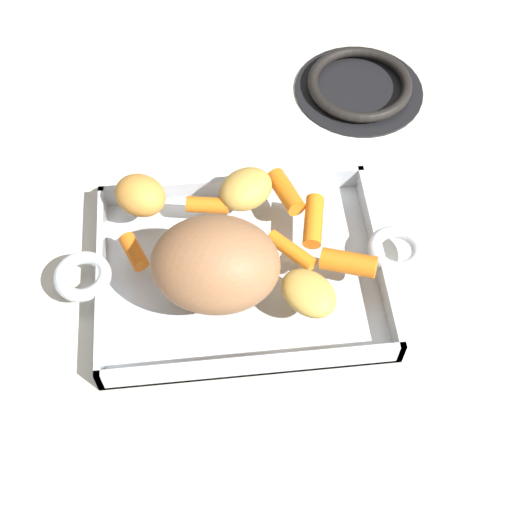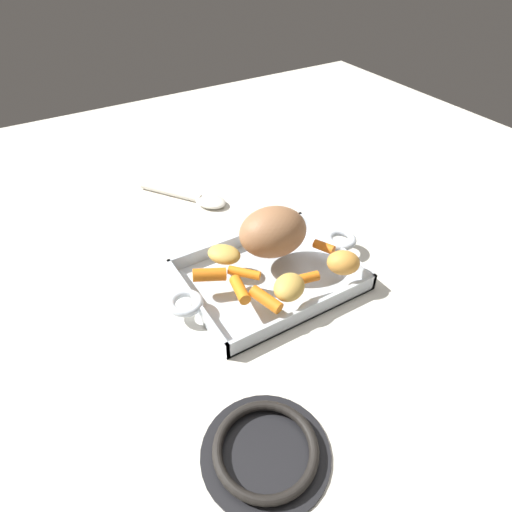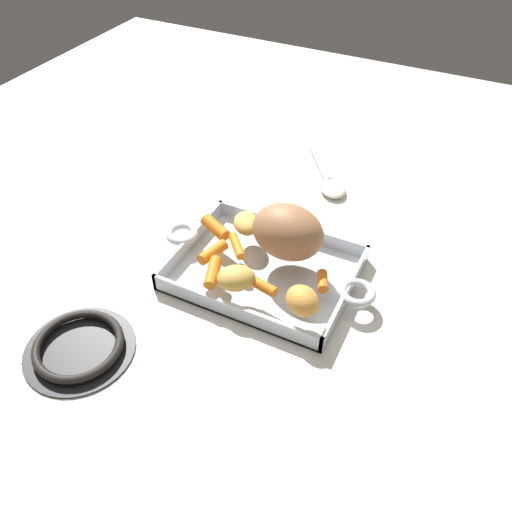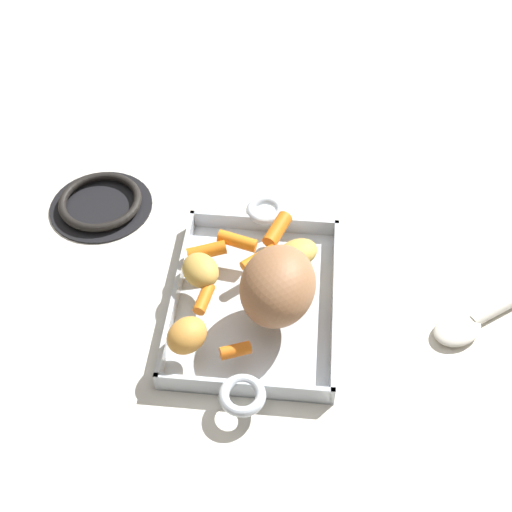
{
  "view_description": "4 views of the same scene",
  "coord_description": "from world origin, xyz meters",
  "px_view_note": "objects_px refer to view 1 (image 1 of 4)",
  "views": [
    {
      "loc": [
        0.03,
        0.42,
        0.67
      ],
      "look_at": [
        -0.02,
        0.0,
        0.05
      ],
      "focal_mm": 49.9,
      "sensor_mm": 36.0,
      "label": 1
    },
    {
      "loc": [
        -0.34,
        -0.51,
        0.57
      ],
      "look_at": [
        -0.02,
        0.02,
        0.05
      ],
      "focal_mm": 30.84,
      "sensor_mm": 36.0,
      "label": 2
    },
    {
      "loc": [
        0.28,
        -0.6,
        0.65
      ],
      "look_at": [
        -0.0,
        -0.03,
        0.07
      ],
      "focal_mm": 36.17,
      "sensor_mm": 36.0,
      "label": 3
    },
    {
      "loc": [
        0.61,
        0.06,
        0.8
      ],
      "look_at": [
        -0.03,
        -0.0,
        0.08
      ],
      "focal_mm": 47.58,
      "sensor_mm": 36.0,
      "label": 4
    }
  ],
  "objects_px": {
    "baby_carrot_center_left": "(134,252)",
    "potato_halved": "(309,293)",
    "baby_carrot_southeast": "(291,247)",
    "baby_carrot_long": "(349,263)",
    "pork_roast": "(215,264)",
    "potato_corner": "(246,189)",
    "stove_burner_rear": "(359,86)",
    "baby_carrot_southwest": "(286,192)",
    "baby_carrot_short": "(313,221)",
    "roasting_dish": "(242,273)",
    "potato_whole": "(140,195)",
    "baby_carrot_center_right": "(208,205)"
  },
  "relations": [
    {
      "from": "baby_carrot_long",
      "to": "potato_corner",
      "type": "bearing_deg",
      "value": -46.68
    },
    {
      "from": "potato_whole",
      "to": "pork_roast",
      "type": "bearing_deg",
      "value": 123.51
    },
    {
      "from": "stove_burner_rear",
      "to": "potato_halved",
      "type": "bearing_deg",
      "value": 70.44
    },
    {
      "from": "potato_whole",
      "to": "potato_corner",
      "type": "relative_size",
      "value": 0.93
    },
    {
      "from": "baby_carrot_center_left",
      "to": "potato_corner",
      "type": "distance_m",
      "value": 0.14
    },
    {
      "from": "baby_carrot_short",
      "to": "baby_carrot_southeast",
      "type": "relative_size",
      "value": 1.02
    },
    {
      "from": "pork_roast",
      "to": "potato_corner",
      "type": "distance_m",
      "value": 0.12
    },
    {
      "from": "pork_roast",
      "to": "baby_carrot_southeast",
      "type": "height_order",
      "value": "pork_roast"
    },
    {
      "from": "pork_roast",
      "to": "roasting_dish",
      "type": "bearing_deg",
      "value": -129.22
    },
    {
      "from": "stove_burner_rear",
      "to": "roasting_dish",
      "type": "bearing_deg",
      "value": 56.64
    },
    {
      "from": "pork_roast",
      "to": "stove_burner_rear",
      "type": "bearing_deg",
      "value": -124.04
    },
    {
      "from": "baby_carrot_center_left",
      "to": "potato_halved",
      "type": "height_order",
      "value": "potato_halved"
    },
    {
      "from": "pork_roast",
      "to": "baby_carrot_short",
      "type": "xyz_separation_m",
      "value": [
        -0.11,
        -0.07,
        -0.04
      ]
    },
    {
      "from": "potato_corner",
      "to": "stove_burner_rear",
      "type": "height_order",
      "value": "potato_corner"
    },
    {
      "from": "roasting_dish",
      "to": "stove_burner_rear",
      "type": "relative_size",
      "value": 2.34
    },
    {
      "from": "baby_carrot_southwest",
      "to": "baby_carrot_short",
      "type": "bearing_deg",
      "value": 120.03
    },
    {
      "from": "baby_carrot_long",
      "to": "baby_carrot_center_left",
      "type": "bearing_deg",
      "value": -9.88
    },
    {
      "from": "baby_carrot_long",
      "to": "roasting_dish",
      "type": "bearing_deg",
      "value": -12.14
    },
    {
      "from": "baby_carrot_short",
      "to": "baby_carrot_southeast",
      "type": "height_order",
      "value": "baby_carrot_short"
    },
    {
      "from": "baby_carrot_southeast",
      "to": "pork_roast",
      "type": "bearing_deg",
      "value": 25.17
    },
    {
      "from": "roasting_dish",
      "to": "baby_carrot_southwest",
      "type": "bearing_deg",
      "value": -126.45
    },
    {
      "from": "potato_corner",
      "to": "roasting_dish",
      "type": "bearing_deg",
      "value": 80.86
    },
    {
      "from": "baby_carrot_long",
      "to": "potato_corner",
      "type": "height_order",
      "value": "potato_corner"
    },
    {
      "from": "baby_carrot_southwest",
      "to": "baby_carrot_long",
      "type": "xyz_separation_m",
      "value": [
        -0.05,
        0.1,
        0.0
      ]
    },
    {
      "from": "baby_carrot_southeast",
      "to": "baby_carrot_long",
      "type": "bearing_deg",
      "value": 153.56
    },
    {
      "from": "pork_roast",
      "to": "baby_carrot_long",
      "type": "bearing_deg",
      "value": -175.86
    },
    {
      "from": "baby_carrot_short",
      "to": "potato_halved",
      "type": "xyz_separation_m",
      "value": [
        0.02,
        0.09,
        0.0
      ]
    },
    {
      "from": "baby_carrot_southwest",
      "to": "potato_corner",
      "type": "bearing_deg",
      "value": -2.66
    },
    {
      "from": "baby_carrot_southeast",
      "to": "potato_whole",
      "type": "height_order",
      "value": "potato_whole"
    },
    {
      "from": "baby_carrot_center_left",
      "to": "potato_corner",
      "type": "height_order",
      "value": "potato_corner"
    },
    {
      "from": "baby_carrot_southwest",
      "to": "stove_burner_rear",
      "type": "xyz_separation_m",
      "value": [
        -0.13,
        -0.2,
        -0.04
      ]
    },
    {
      "from": "baby_carrot_center_left",
      "to": "potato_halved",
      "type": "distance_m",
      "value": 0.19
    },
    {
      "from": "baby_carrot_short",
      "to": "baby_carrot_southeast",
      "type": "bearing_deg",
      "value": 46.67
    },
    {
      "from": "baby_carrot_southwest",
      "to": "baby_carrot_long",
      "type": "height_order",
      "value": "baby_carrot_long"
    },
    {
      "from": "potato_whole",
      "to": "potato_halved",
      "type": "distance_m",
      "value": 0.22
    },
    {
      "from": "potato_whole",
      "to": "stove_burner_rear",
      "type": "relative_size",
      "value": 0.34
    },
    {
      "from": "baby_carrot_short",
      "to": "potato_whole",
      "type": "bearing_deg",
      "value": -13.84
    },
    {
      "from": "potato_whole",
      "to": "stove_burner_rear",
      "type": "distance_m",
      "value": 0.35
    },
    {
      "from": "baby_carrot_center_left",
      "to": "baby_carrot_long",
      "type": "relative_size",
      "value": 0.71
    },
    {
      "from": "baby_carrot_southwest",
      "to": "baby_carrot_short",
      "type": "xyz_separation_m",
      "value": [
        -0.03,
        0.04,
        -0.0
      ]
    },
    {
      "from": "baby_carrot_southeast",
      "to": "baby_carrot_center_right",
      "type": "bearing_deg",
      "value": -37.37
    },
    {
      "from": "roasting_dish",
      "to": "baby_carrot_center_left",
      "type": "height_order",
      "value": "baby_carrot_center_left"
    },
    {
      "from": "roasting_dish",
      "to": "baby_carrot_center_right",
      "type": "bearing_deg",
      "value": -66.03
    },
    {
      "from": "roasting_dish",
      "to": "baby_carrot_southeast",
      "type": "height_order",
      "value": "baby_carrot_southeast"
    },
    {
      "from": "potato_whole",
      "to": "baby_carrot_short",
      "type": "bearing_deg",
      "value": 166.16
    },
    {
      "from": "baby_carrot_southeast",
      "to": "stove_burner_rear",
      "type": "xyz_separation_m",
      "value": [
        -0.13,
        -0.27,
        -0.04
      ]
    },
    {
      "from": "baby_carrot_long",
      "to": "baby_carrot_center_right",
      "type": "bearing_deg",
      "value": -33.29
    },
    {
      "from": "potato_halved",
      "to": "stove_burner_rear",
      "type": "xyz_separation_m",
      "value": [
        -0.12,
        -0.34,
        -0.04
      ]
    },
    {
      "from": "baby_carrot_center_left",
      "to": "stove_burner_rear",
      "type": "bearing_deg",
      "value": -138.37
    },
    {
      "from": "pork_roast",
      "to": "baby_carrot_center_right",
      "type": "relative_size",
      "value": 2.74
    }
  ]
}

